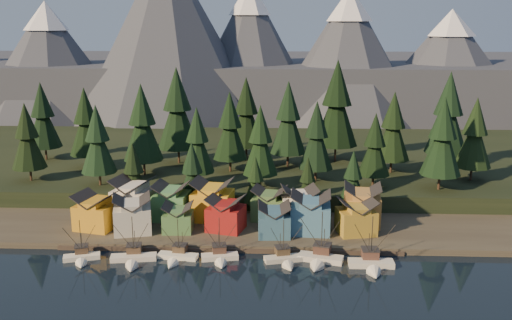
{
  "coord_description": "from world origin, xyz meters",
  "views": [
    {
      "loc": [
        11.66,
        -107.15,
        51.96
      ],
      "look_at": [
        5.59,
        30.0,
        18.34
      ],
      "focal_mm": 40.0,
      "sensor_mm": 36.0,
      "label": 1
    }
  ],
  "objects_px": {
    "boat_4": "(285,254)",
    "house_back_0": "(134,197)",
    "boat_1": "(133,253)",
    "boat_0": "(81,252)",
    "boat_6": "(372,258)",
    "boat_3": "(220,252)",
    "boat_2": "(176,252)",
    "house_front_0": "(96,210)",
    "house_back_1": "(172,200)",
    "house_front_1": "(132,213)",
    "boat_5": "(320,252)"
  },
  "relations": [
    {
      "from": "boat_6",
      "to": "house_back_1",
      "type": "relative_size",
      "value": 1.3
    },
    {
      "from": "house_front_1",
      "to": "house_back_0",
      "type": "xyz_separation_m",
      "value": [
        -2.47,
        11.03,
        0.73
      ]
    },
    {
      "from": "boat_4",
      "to": "house_front_0",
      "type": "height_order",
      "value": "house_front_0"
    },
    {
      "from": "boat_3",
      "to": "house_back_1",
      "type": "xyz_separation_m",
      "value": [
        -15.01,
        22.87,
        4.43
      ]
    },
    {
      "from": "boat_3",
      "to": "house_back_1",
      "type": "bearing_deg",
      "value": 113.0
    },
    {
      "from": "house_front_1",
      "to": "house_back_0",
      "type": "bearing_deg",
      "value": 88.51
    },
    {
      "from": "house_front_1",
      "to": "house_back_1",
      "type": "distance_m",
      "value": 12.6
    },
    {
      "from": "boat_2",
      "to": "house_front_0",
      "type": "bearing_deg",
      "value": 154.41
    },
    {
      "from": "boat_5",
      "to": "house_back_0",
      "type": "bearing_deg",
      "value": 167.86
    },
    {
      "from": "boat_1",
      "to": "boat_3",
      "type": "bearing_deg",
      "value": -4.04
    },
    {
      "from": "boat_4",
      "to": "boat_0",
      "type": "bearing_deg",
      "value": 166.72
    },
    {
      "from": "boat_4",
      "to": "house_back_1",
      "type": "relative_size",
      "value": 1.09
    },
    {
      "from": "house_back_0",
      "to": "boat_4",
      "type": "bearing_deg",
      "value": -18.17
    },
    {
      "from": "boat_0",
      "to": "boat_3",
      "type": "height_order",
      "value": "boat_3"
    },
    {
      "from": "boat_3",
      "to": "house_back_0",
      "type": "xyz_separation_m",
      "value": [
        -25.29,
        24.02,
        4.93
      ]
    },
    {
      "from": "boat_3",
      "to": "boat_5",
      "type": "distance_m",
      "value": 22.08
    },
    {
      "from": "boat_4",
      "to": "boat_5",
      "type": "height_order",
      "value": "boat_5"
    },
    {
      "from": "boat_5",
      "to": "house_front_1",
      "type": "height_order",
      "value": "boat_5"
    },
    {
      "from": "boat_2",
      "to": "boat_0",
      "type": "bearing_deg",
      "value": -168.45
    },
    {
      "from": "boat_6",
      "to": "house_back_1",
      "type": "xyz_separation_m",
      "value": [
        -48.15,
        25.45,
        4.1
      ]
    },
    {
      "from": "boat_1",
      "to": "house_back_0",
      "type": "xyz_separation_m",
      "value": [
        -6.12,
        25.58,
        5.04
      ]
    },
    {
      "from": "boat_0",
      "to": "house_back_0",
      "type": "height_order",
      "value": "house_back_0"
    },
    {
      "from": "boat_5",
      "to": "house_back_1",
      "type": "relative_size",
      "value": 1.31
    },
    {
      "from": "boat_0",
      "to": "house_back_0",
      "type": "bearing_deg",
      "value": 60.9
    },
    {
      "from": "house_back_0",
      "to": "boat_6",
      "type": "bearing_deg",
      "value": -11.02
    },
    {
      "from": "boat_1",
      "to": "boat_3",
      "type": "distance_m",
      "value": 19.24
    },
    {
      "from": "boat_4",
      "to": "house_back_1",
      "type": "bearing_deg",
      "value": 127.18
    },
    {
      "from": "boat_1",
      "to": "house_front_0",
      "type": "relative_size",
      "value": 1.05
    },
    {
      "from": "boat_3",
      "to": "boat_4",
      "type": "bearing_deg",
      "value": -12.07
    },
    {
      "from": "boat_0",
      "to": "boat_6",
      "type": "bearing_deg",
      "value": -17.93
    },
    {
      "from": "boat_1",
      "to": "boat_6",
      "type": "relative_size",
      "value": 0.91
    },
    {
      "from": "boat_5",
      "to": "boat_6",
      "type": "xyz_separation_m",
      "value": [
        11.07,
        -2.35,
        -0.02
      ]
    },
    {
      "from": "boat_3",
      "to": "boat_5",
      "type": "relative_size",
      "value": 0.85
    },
    {
      "from": "boat_4",
      "to": "house_back_0",
      "type": "bearing_deg",
      "value": 133.93
    },
    {
      "from": "boat_3",
      "to": "house_front_1",
      "type": "distance_m",
      "value": 26.59
    },
    {
      "from": "house_back_0",
      "to": "house_back_1",
      "type": "xyz_separation_m",
      "value": [
        10.29,
        -1.14,
        -0.49
      ]
    },
    {
      "from": "boat_1",
      "to": "boat_4",
      "type": "relative_size",
      "value": 1.08
    },
    {
      "from": "boat_1",
      "to": "boat_6",
      "type": "height_order",
      "value": "boat_6"
    },
    {
      "from": "boat_0",
      "to": "boat_4",
      "type": "bearing_deg",
      "value": -15.69
    },
    {
      "from": "boat_4",
      "to": "house_front_0",
      "type": "xyz_separation_m",
      "value": [
        -46.98,
        15.55,
        4.24
      ]
    },
    {
      "from": "boat_6",
      "to": "house_front_0",
      "type": "distance_m",
      "value": 68.11
    },
    {
      "from": "boat_2",
      "to": "boat_6",
      "type": "distance_m",
      "value": 42.97
    },
    {
      "from": "boat_5",
      "to": "boat_6",
      "type": "height_order",
      "value": "boat_5"
    },
    {
      "from": "boat_5",
      "to": "boat_3",
      "type": "bearing_deg",
      "value": -165.62
    },
    {
      "from": "house_back_1",
      "to": "boat_5",
      "type": "bearing_deg",
      "value": -25.87
    },
    {
      "from": "boat_2",
      "to": "house_front_1",
      "type": "xyz_separation_m",
      "value": [
        -13.06,
        13.12,
        4.44
      ]
    },
    {
      "from": "house_front_0",
      "to": "house_front_1",
      "type": "relative_size",
      "value": 1.01
    },
    {
      "from": "boat_0",
      "to": "boat_4",
      "type": "distance_m",
      "value": 45.26
    },
    {
      "from": "boat_0",
      "to": "house_back_0",
      "type": "distance_m",
      "value": 26.47
    },
    {
      "from": "boat_3",
      "to": "boat_6",
      "type": "height_order",
      "value": "boat_6"
    }
  ]
}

